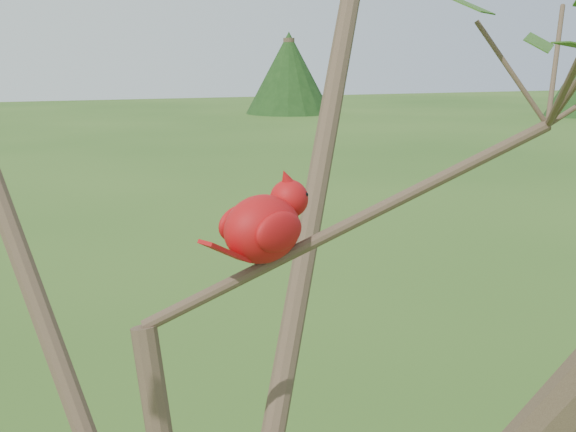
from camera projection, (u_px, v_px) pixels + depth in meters
name	position (u px, v px, depth m)	size (l,w,h in m)	color
crabapple_tree	(222.00, 215.00, 0.83)	(2.35, 2.05, 2.95)	#402F22
cardinal	(266.00, 225.00, 0.98)	(0.19, 0.13, 0.14)	#AF0F10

